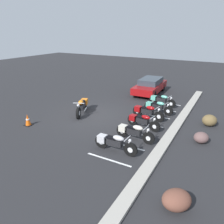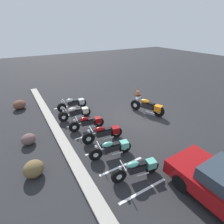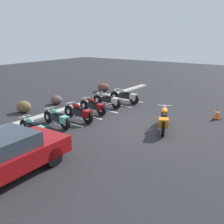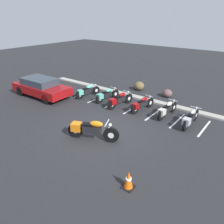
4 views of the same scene
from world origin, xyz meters
name	(u,v)px [view 2 (image 2 of 4)]	position (x,y,z in m)	size (l,w,h in m)	color
ground	(137,116)	(0.00, 0.00, 0.00)	(60.00, 60.00, 0.00)	#262628
motorcycle_orange_featured	(149,107)	(-0.02, -0.90, 0.51)	(2.31, 1.17, 0.97)	black
parked_bike_0	(138,168)	(-4.03, 3.12, 0.42)	(0.69, 2.01, 0.80)	black
parked_bike_1	(113,148)	(-2.46, 3.34, 0.42)	(0.67, 2.01, 0.79)	black
parked_bike_2	(105,133)	(-1.22, 3.09, 0.45)	(0.70, 2.13, 0.84)	black
parked_bike_3	(88,122)	(0.22, 3.36, 0.42)	(0.66, 2.02, 0.80)	black
parked_bike_4	(76,112)	(1.74, 3.51, 0.43)	(0.58, 2.07, 0.81)	black
parked_bike_5	(74,103)	(3.19, 3.20, 0.44)	(0.59, 2.11, 0.83)	black
concrete_curb	(61,138)	(0.00, 5.04, 0.06)	(18.00, 0.50, 0.12)	#A8A399
landscape_rock_0	(34,169)	(-1.90, 6.62, 0.33)	(0.76, 0.80, 0.65)	brown
landscape_rock_1	(28,139)	(0.44, 6.52, 0.27)	(0.71, 0.66, 0.54)	brown
landscape_rock_2	(19,105)	(5.21, 6.50, 0.31)	(0.92, 0.77, 0.63)	brown
traffic_cone	(138,92)	(3.09, -2.44, 0.32)	(0.40, 0.40, 0.67)	black
stall_line_0	(143,191)	(-4.68, 3.37, 0.00)	(0.10, 2.10, 0.00)	white
stall_line_1	(121,166)	(-3.25, 3.37, 0.00)	(0.10, 2.10, 0.00)	white
stall_line_2	(105,148)	(-1.81, 3.37, 0.00)	(0.10, 2.10, 0.00)	white
stall_line_3	(93,134)	(-0.38, 3.37, 0.00)	(0.10, 2.10, 0.00)	white
stall_line_4	(83,123)	(1.05, 3.37, 0.00)	(0.10, 2.10, 0.00)	white
stall_line_5	(75,113)	(2.48, 3.37, 0.00)	(0.10, 2.10, 0.00)	white
stall_line_6	(69,106)	(3.91, 3.37, 0.00)	(0.10, 2.10, 0.00)	white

